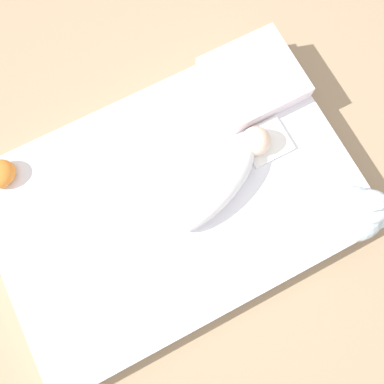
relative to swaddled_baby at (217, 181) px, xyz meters
name	(u,v)px	position (x,y,z in m)	size (l,w,h in m)	color
ground_plane	(175,204)	(0.19, -0.03, -0.21)	(12.00, 12.00, 0.00)	#9E8466
bed_mattress	(175,201)	(0.19, -0.03, -0.14)	(1.53, 1.03, 0.14)	white
burp_cloth	(266,142)	(-0.28, -0.07, -0.06)	(0.20, 0.17, 0.02)	white
swaddled_baby	(217,181)	(0.00, 0.00, 0.00)	(0.59, 0.34, 0.13)	white
pillow	(254,78)	(-0.37, -0.35, -0.02)	(0.39, 0.37, 0.08)	white
bunny_plush	(356,213)	(-0.40, 0.37, 0.07)	(0.22, 0.22, 0.37)	silver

